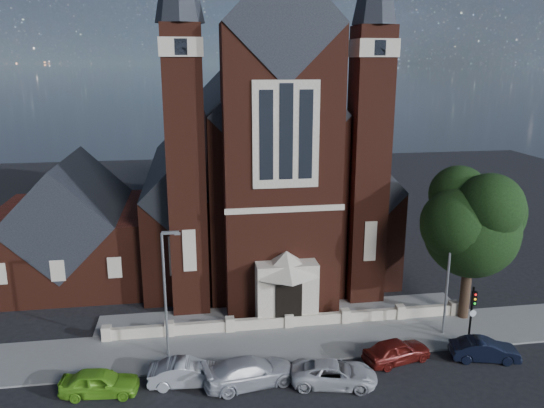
{
  "coord_description": "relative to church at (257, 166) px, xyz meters",
  "views": [
    {
      "loc": [
        -6.15,
        -25.8,
        17.48
      ],
      "look_at": [
        -0.29,
        12.0,
        7.33
      ],
      "focal_mm": 35.0,
      "sensor_mm": 36.0,
      "label": 1
    }
  ],
  "objects": [
    {
      "name": "car_lime_van",
      "position": [
        -11.53,
        -22.27,
        -7.47
      ],
      "size": [
        4.34,
        2.07,
        1.43
      ],
      "primitive_type": "imported",
      "rotation": [
        0.0,
        0.0,
        1.48
      ],
      "color": "#6AB624",
      "rests_on": "ground"
    },
    {
      "name": "pavement_strip",
      "position": [
        0.0,
        -18.44,
        -8.19
      ],
      "size": [
        60.0,
        5.0,
        0.12
      ],
      "primitive_type": "cube",
      "color": "slate",
      "rests_on": "ground"
    },
    {
      "name": "car_white_suv",
      "position": [
        1.32,
        -23.33,
        -7.52
      ],
      "size": [
        5.18,
        3.2,
        1.34
      ],
      "primitive_type": "imported",
      "rotation": [
        0.0,
        0.0,
        1.36
      ],
      "color": "silver",
      "rests_on": "ground"
    },
    {
      "name": "forecourt_paving",
      "position": [
        0.0,
        -14.44,
        -8.19
      ],
      "size": [
        26.0,
        3.0,
        0.14
      ],
      "primitive_type": "cube",
      "color": "slate",
      "rests_on": "ground"
    },
    {
      "name": "car_dark_red",
      "position": [
        5.68,
        -21.62,
        -7.47
      ],
      "size": [
        4.51,
        2.68,
        1.44
      ],
      "primitive_type": "imported",
      "rotation": [
        0.0,
        0.0,
        1.82
      ],
      "color": "#5F1410",
      "rests_on": "ground"
    },
    {
      "name": "church",
      "position": [
        0.0,
        0.0,
        0.0
      ],
      "size": [
        20.01,
        34.9,
        29.2
      ],
      "color": "#4A1E13",
      "rests_on": "ground"
    },
    {
      "name": "street_tree",
      "position": [
        12.6,
        -17.23,
        -1.23
      ],
      "size": [
        6.4,
        6.6,
        10.7
      ],
      "color": "black",
      "rests_on": "ground"
    },
    {
      "name": "ground",
      "position": [
        0.0,
        -7.94,
        -8.19
      ],
      "size": [
        120.0,
        120.0,
        0.0
      ],
      "primitive_type": "plane",
      "color": "black",
      "rests_on": "ground"
    },
    {
      "name": "traffic_signal",
      "position": [
        11.0,
        -20.52,
        -5.6
      ],
      "size": [
        0.28,
        0.42,
        4.0
      ],
      "color": "black",
      "rests_on": "ground"
    },
    {
      "name": "car_navy",
      "position": [
        11.02,
        -22.27,
        -7.52
      ],
      "size": [
        4.26,
        2.26,
        1.33
      ],
      "primitive_type": "imported",
      "rotation": [
        0.0,
        0.0,
        1.35
      ],
      "color": "black",
      "rests_on": "ground"
    },
    {
      "name": "parish_hall",
      "position": [
        -16.0,
        -4.94,
        -4.17
      ],
      "size": [
        12.0,
        12.2,
        10.24
      ],
      "color": "#4A1E13",
      "rests_on": "ground"
    },
    {
      "name": "car_silver_a",
      "position": [
        -6.8,
        -22.08,
        -7.47
      ],
      "size": [
        4.43,
        1.77,
        1.43
      ],
      "primitive_type": "imported",
      "rotation": [
        0.0,
        0.0,
        1.51
      ],
      "color": "#9B9DA2",
      "rests_on": "ground"
    },
    {
      "name": "car_silver_b",
      "position": [
        -3.34,
        -22.6,
        -7.41
      ],
      "size": [
        5.63,
        3.1,
        1.55
      ],
      "primitive_type": "imported",
      "rotation": [
        0.0,
        0.0,
        1.75
      ],
      "color": "#B3B4BC",
      "rests_on": "ground"
    },
    {
      "name": "forecourt_wall",
      "position": [
        0.0,
        -16.44,
        -8.19
      ],
      "size": [
        24.0,
        0.4,
        0.9
      ],
      "primitive_type": "cube",
      "color": "#B2A28D",
      "rests_on": "ground"
    },
    {
      "name": "street_lamp_right",
      "position": [
        10.09,
        -18.94,
        -3.59
      ],
      "size": [
        1.16,
        0.22,
        8.09
      ],
      "color": "gray",
      "rests_on": "ground"
    },
    {
      "name": "street_lamp_left",
      "position": [
        -7.91,
        -18.94,
        -3.59
      ],
      "size": [
        1.16,
        0.22,
        8.09
      ],
      "color": "gray",
      "rests_on": "ground"
    }
  ]
}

